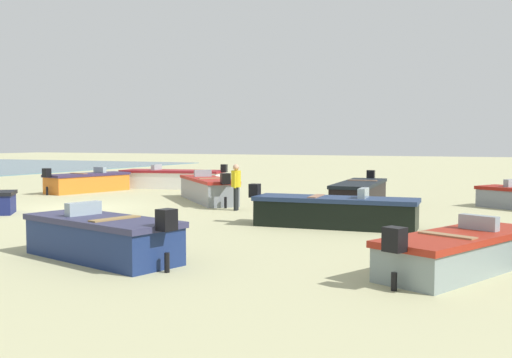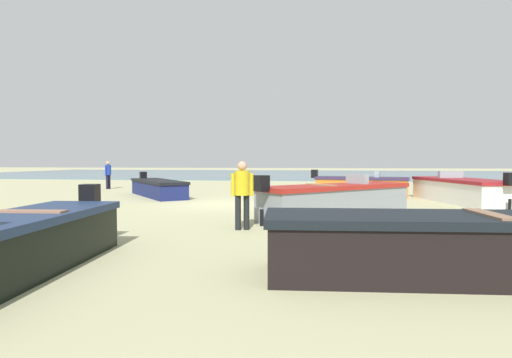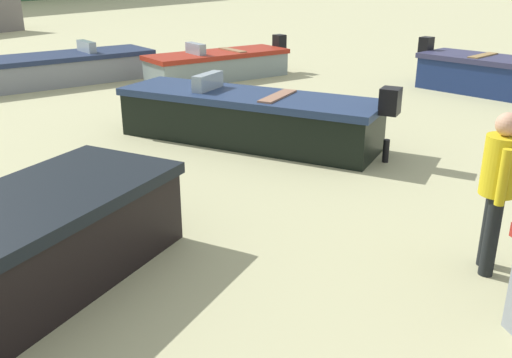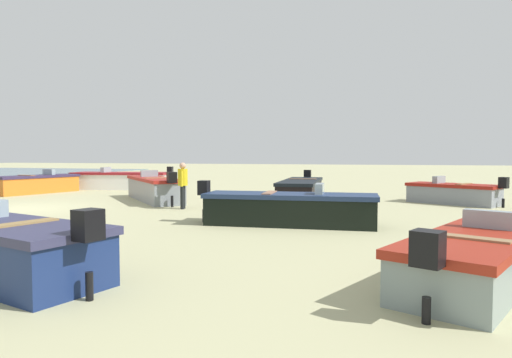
{
  "view_description": "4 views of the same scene",
  "coord_description": "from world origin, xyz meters",
  "px_view_note": "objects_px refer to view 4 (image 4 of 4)",
  "views": [
    {
      "loc": [
        16.82,
        14.71,
        2.43
      ],
      "look_at": [
        -4.49,
        5.02,
        0.93
      ],
      "focal_mm": 41.77,
      "sensor_mm": 36.0,
      "label": 1
    },
    {
      "loc": [
        -3.48,
        14.79,
        1.62
      ],
      "look_at": [
        -2.36,
        7.05,
        1.28
      ],
      "focal_mm": 28.3,
      "sensor_mm": 36.0,
      "label": 2
    },
    {
      "loc": [
        -7.24,
        4.89,
        2.86
      ],
      "look_at": [
        -3.45,
        7.17,
        1.18
      ],
      "focal_mm": 39.25,
      "sensor_mm": 36.0,
      "label": 3
    },
    {
      "loc": [
        12.45,
        12.39,
        1.87
      ],
      "look_at": [
        -1.49,
        8.23,
        1.1
      ],
      "focal_mm": 31.56,
      "sensor_mm": 36.0,
      "label": 4
    }
  ],
  "objects_px": {
    "boat_white_4": "(122,181)",
    "boat_grey_5": "(453,193)",
    "boat_grey_3": "(154,189)",
    "boat_black_8": "(301,191)",
    "boat_navy_6": "(4,249)",
    "boat_black_2": "(289,209)",
    "beach_walker_distant": "(183,182)",
    "boat_grey_7": "(477,258)",
    "boat_orange_1": "(36,184)"
  },
  "relations": [
    {
      "from": "boat_white_4",
      "to": "boat_grey_5",
      "type": "xyz_separation_m",
      "value": [
        2.92,
        16.57,
        -0.07
      ]
    },
    {
      "from": "boat_white_4",
      "to": "boat_grey_3",
      "type": "bearing_deg",
      "value": -146.94
    },
    {
      "from": "boat_white_4",
      "to": "boat_black_8",
      "type": "xyz_separation_m",
      "value": [
        3.93,
        10.81,
        -0.03
      ]
    },
    {
      "from": "boat_grey_5",
      "to": "boat_navy_6",
      "type": "distance_m",
      "value": 15.55
    },
    {
      "from": "boat_black_2",
      "to": "boat_grey_5",
      "type": "relative_size",
      "value": 1.38
    },
    {
      "from": "boat_navy_6",
      "to": "boat_black_8",
      "type": "distance_m",
      "value": 12.55
    },
    {
      "from": "boat_black_8",
      "to": "beach_walker_distant",
      "type": "distance_m",
      "value": 4.96
    },
    {
      "from": "boat_grey_7",
      "to": "beach_walker_distant",
      "type": "height_order",
      "value": "beach_walker_distant"
    },
    {
      "from": "boat_white_4",
      "to": "boat_black_8",
      "type": "relative_size",
      "value": 1.08
    },
    {
      "from": "boat_orange_1",
      "to": "beach_walker_distant",
      "type": "relative_size",
      "value": 2.77
    },
    {
      "from": "boat_grey_7",
      "to": "boat_black_8",
      "type": "xyz_separation_m",
      "value": [
        -10.57,
        -4.64,
        0.08
      ]
    },
    {
      "from": "boat_black_2",
      "to": "boat_grey_3",
      "type": "xyz_separation_m",
      "value": [
        -4.82,
        -6.77,
        0.05
      ]
    },
    {
      "from": "boat_navy_6",
      "to": "beach_walker_distant",
      "type": "relative_size",
      "value": 2.5
    },
    {
      "from": "boat_navy_6",
      "to": "boat_grey_7",
      "type": "bearing_deg",
      "value": -60.28
    },
    {
      "from": "boat_orange_1",
      "to": "beach_walker_distant",
      "type": "xyz_separation_m",
      "value": [
        3.83,
        9.81,
        0.49
      ]
    },
    {
      "from": "boat_grey_5",
      "to": "boat_black_8",
      "type": "bearing_deg",
      "value": 129.53
    },
    {
      "from": "boat_orange_1",
      "to": "boat_grey_7",
      "type": "relative_size",
      "value": 1.07
    },
    {
      "from": "boat_grey_3",
      "to": "boat_grey_5",
      "type": "height_order",
      "value": "boat_grey_3"
    },
    {
      "from": "boat_black_2",
      "to": "boat_grey_5",
      "type": "bearing_deg",
      "value": 140.4
    },
    {
      "from": "boat_grey_5",
      "to": "boat_black_8",
      "type": "xyz_separation_m",
      "value": [
        1.01,
        -5.77,
        0.05
      ]
    },
    {
      "from": "boat_grey_3",
      "to": "boat_grey_7",
      "type": "height_order",
      "value": "boat_grey_3"
    },
    {
      "from": "beach_walker_distant",
      "to": "boat_grey_7",
      "type": "bearing_deg",
      "value": 33.51
    },
    {
      "from": "boat_orange_1",
      "to": "boat_black_8",
      "type": "xyz_separation_m",
      "value": [
        0.37,
        13.33,
        -0.01
      ]
    },
    {
      "from": "boat_orange_1",
      "to": "boat_navy_6",
      "type": "relative_size",
      "value": 1.11
    },
    {
      "from": "boat_black_2",
      "to": "boat_black_8",
      "type": "xyz_separation_m",
      "value": [
        -5.98,
        -0.84,
        0.01
      ]
    },
    {
      "from": "boat_grey_3",
      "to": "boat_grey_7",
      "type": "xyz_separation_m",
      "value": [
        9.42,
        10.57,
        -0.11
      ]
    },
    {
      "from": "boat_grey_7",
      "to": "boat_navy_6",
      "type": "bearing_deg",
      "value": -141.88
    },
    {
      "from": "boat_black_2",
      "to": "boat_black_8",
      "type": "height_order",
      "value": "boat_black_8"
    },
    {
      "from": "boat_grey_5",
      "to": "boat_orange_1",
      "type": "bearing_deg",
      "value": 121.54
    },
    {
      "from": "boat_grey_7",
      "to": "beach_walker_distant",
      "type": "relative_size",
      "value": 2.58
    },
    {
      "from": "boat_grey_5",
      "to": "boat_navy_6",
      "type": "relative_size",
      "value": 0.87
    },
    {
      "from": "boat_orange_1",
      "to": "boat_white_4",
      "type": "bearing_deg",
      "value": 67.85
    },
    {
      "from": "boat_grey_3",
      "to": "boat_navy_6",
      "type": "xyz_separation_m",
      "value": [
        11.2,
        3.75,
        -0.04
      ]
    },
    {
      "from": "boat_orange_1",
      "to": "boat_grey_3",
      "type": "bearing_deg",
      "value": 1.54
    },
    {
      "from": "boat_black_8",
      "to": "boat_black_2",
      "type": "bearing_deg",
      "value": 93.59
    },
    {
      "from": "boat_grey_7",
      "to": "beach_walker_distant",
      "type": "distance_m",
      "value": 10.84
    },
    {
      "from": "boat_black_2",
      "to": "boat_black_8",
      "type": "relative_size",
      "value": 0.94
    },
    {
      "from": "boat_white_4",
      "to": "boat_orange_1",
      "type": "bearing_deg",
      "value": 133.93
    },
    {
      "from": "boat_navy_6",
      "to": "boat_grey_7",
      "type": "height_order",
      "value": "boat_navy_6"
    },
    {
      "from": "boat_black_2",
      "to": "boat_grey_7",
      "type": "relative_size",
      "value": 1.17
    },
    {
      "from": "boat_orange_1",
      "to": "boat_grey_5",
      "type": "height_order",
      "value": "boat_orange_1"
    },
    {
      "from": "boat_orange_1",
      "to": "boat_black_8",
      "type": "bearing_deg",
      "value": 11.59
    },
    {
      "from": "boat_orange_1",
      "to": "boat_black_8",
      "type": "height_order",
      "value": "boat_orange_1"
    },
    {
      "from": "boat_white_4",
      "to": "beach_walker_distant",
      "type": "xyz_separation_m",
      "value": [
        7.39,
        7.29,
        0.47
      ]
    },
    {
      "from": "boat_orange_1",
      "to": "boat_white_4",
      "type": "relative_size",
      "value": 0.8
    },
    {
      "from": "boat_grey_3",
      "to": "beach_walker_distant",
      "type": "distance_m",
      "value": 3.37
    },
    {
      "from": "boat_grey_3",
      "to": "beach_walker_distant",
      "type": "xyz_separation_m",
      "value": [
        2.31,
        2.41,
        0.46
      ]
    },
    {
      "from": "boat_grey_5",
      "to": "boat_grey_7",
      "type": "height_order",
      "value": "boat_grey_5"
    },
    {
      "from": "boat_grey_5",
      "to": "boat_grey_3",
      "type": "bearing_deg",
      "value": 130.09
    },
    {
      "from": "boat_grey_7",
      "to": "boat_orange_1",
      "type": "bearing_deg",
      "value": 172.14
    }
  ]
}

